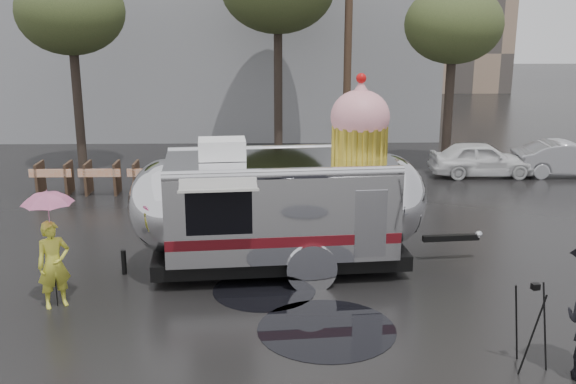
{
  "coord_description": "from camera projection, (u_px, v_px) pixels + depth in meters",
  "views": [
    {
      "loc": [
        -0.18,
        -10.58,
        5.66
      ],
      "look_at": [
        0.13,
        3.59,
        1.76
      ],
      "focal_mm": 42.0,
      "sensor_mm": 36.0,
      "label": 1
    }
  ],
  "objects": [
    {
      "name": "person_left",
      "position": [
        54.0,
        265.0,
        12.98
      ],
      "size": [
        0.75,
        0.68,
        1.73
      ],
      "primitive_type": "imported",
      "rotation": [
        0.0,
        0.0,
        0.54
      ],
      "color": "gold",
      "rests_on": "ground"
    },
    {
      "name": "tripod",
      "position": [
        532.0,
        319.0,
        10.72
      ],
      "size": [
        0.59,
        0.6,
        1.48
      ],
      "rotation": [
        0.0,
        0.0,
        0.23
      ],
      "color": "black",
      "rests_on": "ground"
    },
    {
      "name": "umbrella_pink",
      "position": [
        48.0,
        211.0,
        12.69
      ],
      "size": [
        1.19,
        1.19,
        2.36
      ],
      "color": "pink",
      "rests_on": "ground"
    },
    {
      "name": "puddles",
      "position": [
        333.0,
        304.0,
        13.27
      ],
      "size": [
        9.57,
        10.3,
        0.01
      ],
      "color": "black",
      "rests_on": "ground"
    },
    {
      "name": "ground",
      "position": [
        285.0,
        344.0,
        11.7
      ],
      "size": [
        120.0,
        120.0,
        0.0
      ],
      "primitive_type": "plane",
      "color": "black",
      "rests_on": "ground"
    },
    {
      "name": "utility_pole",
      "position": [
        348.0,
        37.0,
        24.02
      ],
      "size": [
        1.6,
        0.28,
        9.0
      ],
      "color": "#473323",
      "rests_on": "ground"
    },
    {
      "name": "airstream_trailer",
      "position": [
        284.0,
        202.0,
        14.76
      ],
      "size": [
        8.17,
        3.56,
        4.41
      ],
      "rotation": [
        0.0,
        0.0,
        0.09
      ],
      "color": "silver",
      "rests_on": "ground"
    },
    {
      "name": "barricade_row",
      "position": [
        102.0,
        177.0,
        21.05
      ],
      "size": [
        4.3,
        0.8,
        1.0
      ],
      "color": "#473323",
      "rests_on": "ground"
    },
    {
      "name": "tree_left",
      "position": [
        70.0,
        13.0,
        22.63
      ],
      "size": [
        3.64,
        3.64,
        6.95
      ],
      "color": "#382D26",
      "rests_on": "ground"
    },
    {
      "name": "tree_right",
      "position": [
        454.0,
        26.0,
        23.02
      ],
      "size": [
        3.36,
        3.36,
        6.42
      ],
      "color": "#382D26",
      "rests_on": "ground"
    }
  ]
}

